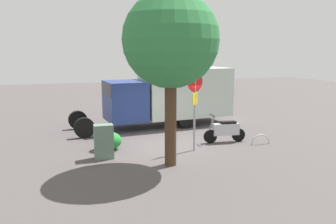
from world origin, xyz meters
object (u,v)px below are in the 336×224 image
(motorcycle, at_px, (225,130))
(stop_sign, at_px, (195,99))
(bike_rack_hoop, at_px, (260,144))
(street_tree, at_px, (171,41))
(utility_cabinet, at_px, (104,142))
(box_truck_near, at_px, (169,94))

(motorcycle, relative_size, stop_sign, 0.60)
(stop_sign, height_order, bike_rack_hoop, stop_sign)
(stop_sign, distance_m, street_tree, 2.82)
(motorcycle, distance_m, stop_sign, 2.38)
(utility_cabinet, bearing_deg, motorcycle, -173.80)
(street_tree, bearing_deg, motorcycle, -147.46)
(motorcycle, bearing_deg, street_tree, 39.24)
(stop_sign, relative_size, utility_cabinet, 2.47)
(utility_cabinet, height_order, bike_rack_hoop, utility_cabinet)
(stop_sign, xyz_separation_m, street_tree, (1.42, 1.30, 2.06))
(stop_sign, bearing_deg, box_truck_near, -96.96)
(motorcycle, distance_m, utility_cabinet, 5.16)
(stop_sign, bearing_deg, bike_rack_hoop, 179.12)
(motorcycle, xyz_separation_m, utility_cabinet, (5.13, 0.56, 0.09))
(box_truck_near, height_order, utility_cabinet, box_truck_near)
(street_tree, xyz_separation_m, bike_rack_hoop, (-4.36, -1.25, -4.08))
(motorcycle, height_order, stop_sign, stop_sign)
(box_truck_near, relative_size, motorcycle, 4.54)
(box_truck_near, bearing_deg, street_tree, 67.46)
(motorcycle, height_order, street_tree, street_tree)
(box_truck_near, xyz_separation_m, bike_rack_hoop, (-2.37, 4.70, -1.62))
(utility_cabinet, bearing_deg, stop_sign, 177.61)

